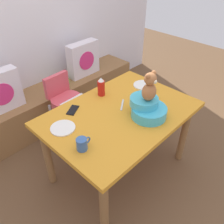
# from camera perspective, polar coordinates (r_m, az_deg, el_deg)

# --- Properties ---
(ground_plane) EXTENTS (8.00, 8.00, 0.00)m
(ground_plane) POSITION_cam_1_polar(r_m,az_deg,el_deg) (2.59, 1.63, -13.29)
(ground_plane) COLOR brown
(back_wall) EXTENTS (4.40, 0.10, 2.60)m
(back_wall) POSITION_cam_1_polar(r_m,az_deg,el_deg) (2.96, -21.06, 21.05)
(back_wall) COLOR silver
(back_wall) RESTS_ON ground_plane
(window_bench) EXTENTS (2.60, 0.44, 0.46)m
(window_bench) POSITION_cam_1_polar(r_m,az_deg,el_deg) (3.17, -14.61, 1.65)
(window_bench) COLOR olive
(window_bench) RESTS_ON ground_plane
(pillow_floral_right) EXTENTS (0.44, 0.15, 0.44)m
(pillow_floral_right) POSITION_cam_1_polar(r_m,az_deg,el_deg) (3.22, -6.90, 12.44)
(pillow_floral_right) COLOR silver
(pillow_floral_right) RESTS_ON window_bench
(book_stack) EXTENTS (0.20, 0.14, 0.07)m
(book_stack) POSITION_cam_1_polar(r_m,az_deg,el_deg) (3.12, -12.33, 7.14)
(book_stack) COLOR #69A440
(book_stack) RESTS_ON window_bench
(dining_table) EXTENTS (1.32, 0.92, 0.74)m
(dining_table) POSITION_cam_1_polar(r_m,az_deg,el_deg) (2.14, 1.92, -2.20)
(dining_table) COLOR orange
(dining_table) RESTS_ON ground_plane
(highchair) EXTENTS (0.34, 0.46, 0.79)m
(highchair) POSITION_cam_1_polar(r_m,az_deg,el_deg) (2.68, -11.00, 2.75)
(highchair) COLOR #D84C59
(highchair) RESTS_ON ground_plane
(infant_seat_teal) EXTENTS (0.30, 0.33, 0.16)m
(infant_seat_teal) POSITION_cam_1_polar(r_m,az_deg,el_deg) (2.03, 8.42, 0.86)
(infant_seat_teal) COLOR #3EB1D0
(infant_seat_teal) RESTS_ON dining_table
(teddy_bear) EXTENTS (0.13, 0.12, 0.25)m
(teddy_bear) POSITION_cam_1_polar(r_m,az_deg,el_deg) (1.91, 8.98, 5.87)
(teddy_bear) COLOR #A6653A
(teddy_bear) RESTS_ON infant_seat_teal
(ketchup_bottle) EXTENTS (0.07, 0.07, 0.18)m
(ketchup_bottle) POSITION_cam_1_polar(r_m,az_deg,el_deg) (2.27, -2.61, 6.00)
(ketchup_bottle) COLOR red
(ketchup_bottle) RESTS_ON dining_table
(coffee_mug) EXTENTS (0.12, 0.08, 0.09)m
(coffee_mug) POSITION_cam_1_polar(r_m,az_deg,el_deg) (1.72, -7.15, -7.60)
(coffee_mug) COLOR #335999
(coffee_mug) RESTS_ON dining_table
(dinner_plate_near) EXTENTS (0.20, 0.20, 0.01)m
(dinner_plate_near) POSITION_cam_1_polar(r_m,az_deg,el_deg) (2.48, 7.45, 6.38)
(dinner_plate_near) COLOR white
(dinner_plate_near) RESTS_ON dining_table
(dinner_plate_far) EXTENTS (0.20, 0.20, 0.01)m
(dinner_plate_far) POSITION_cam_1_polar(r_m,az_deg,el_deg) (1.95, -11.67, -3.76)
(dinner_plate_far) COLOR white
(dinner_plate_far) RESTS_ON dining_table
(cell_phone) EXTENTS (0.16, 0.13, 0.01)m
(cell_phone) POSITION_cam_1_polar(r_m,az_deg,el_deg) (2.13, -9.35, 0.46)
(cell_phone) COLOR black
(cell_phone) RESTS_ON dining_table
(table_fork) EXTENTS (0.15, 0.11, 0.01)m
(table_fork) POSITION_cam_1_polar(r_m,az_deg,el_deg) (2.17, 2.45, 1.73)
(table_fork) COLOR silver
(table_fork) RESTS_ON dining_table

